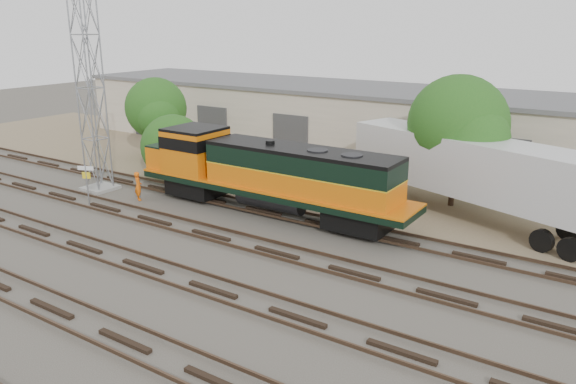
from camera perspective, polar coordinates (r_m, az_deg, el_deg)
The scene contains 12 objects.
ground at distance 27.43m, azimuth -9.89°, elevation -5.44°, with size 140.00×140.00×0.00m, color #47423A.
dirt_strip at distance 39.06m, azimuth 5.25°, elevation 1.55°, with size 80.00×16.00×0.02m, color #726047.
tracks at distance 25.50m, azimuth -14.52°, elevation -7.33°, with size 80.00×20.40×0.28m.
warehouse at distance 45.50m, azimuth 10.20°, elevation 6.97°, with size 58.40×10.40×5.30m.
locomotive at distance 30.95m, azimuth -2.25°, elevation 1.97°, with size 16.92×2.97×4.07m.
signal_tower at distance 36.77m, azimuth -19.41°, elevation 9.56°, with size 1.88×1.88×12.72m.
sign_post at distance 34.54m, azimuth -19.79°, elevation 1.41°, with size 0.91×0.44×2.39m.
worker at distance 34.82m, azimuth -14.98°, elevation 0.60°, with size 0.64×0.42×1.75m, color orange.
semi_trailer at distance 31.34m, azimuth 18.54°, elevation 2.16°, with size 14.64×7.50×4.46m.
tree_west at distance 45.19m, azimuth -13.21°, elevation 8.09°, with size 4.99×4.76×6.22m.
tree_mid at distance 39.61m, azimuth -11.48°, elevation 4.27°, with size 4.73×4.51×4.51m.
tree_east at distance 32.82m, azimuth 17.20°, elevation 6.19°, with size 5.90×5.62×7.58m.
Camera 1 is at (17.67, -18.27, 10.32)m, focal length 35.00 mm.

